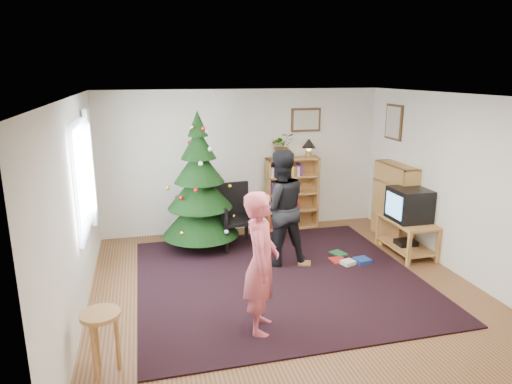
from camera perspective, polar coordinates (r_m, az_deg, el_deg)
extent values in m
plane|color=brown|center=(6.19, 3.64, -11.90)|extent=(5.00, 5.00, 0.00)
plane|color=white|center=(5.54, 4.07, 11.88)|extent=(5.00, 5.00, 0.00)
cube|color=silver|center=(8.10, -1.61, 3.88)|extent=(5.00, 0.02, 2.50)
cube|color=silver|center=(3.59, 16.42, -10.95)|extent=(5.00, 0.02, 2.50)
cube|color=silver|center=(5.53, -21.64, -2.31)|extent=(0.02, 5.00, 2.50)
cube|color=silver|center=(6.92, 23.96, 0.73)|extent=(0.02, 5.00, 2.50)
cube|color=black|center=(6.44, 2.82, -10.67)|extent=(3.80, 3.60, 0.02)
cube|color=silver|center=(6.04, -20.91, 1.60)|extent=(0.04, 1.20, 1.40)
cube|color=white|center=(6.72, -19.94, 2.93)|extent=(0.06, 0.35, 1.60)
cube|color=#4C3319|center=(8.30, 6.26, 8.95)|extent=(0.55, 0.03, 0.42)
cube|color=beige|center=(8.30, 6.26, 8.95)|extent=(0.47, 0.01, 0.34)
cube|color=#4C3319|center=(8.22, 16.85, 8.36)|extent=(0.03, 0.50, 0.60)
cube|color=beige|center=(8.22, 16.85, 8.36)|extent=(0.01, 0.42, 0.52)
cylinder|color=#3F2816|center=(7.50, -6.85, -6.09)|extent=(0.12, 0.12, 0.24)
cone|color=black|center=(7.35, -6.96, -2.71)|extent=(1.22, 1.22, 0.69)
cone|color=black|center=(7.24, -7.06, 0.42)|extent=(1.03, 1.03, 0.61)
cone|color=black|center=(7.16, -7.16, 3.37)|extent=(0.79, 0.79, 0.54)
cone|color=black|center=(7.10, -7.24, 6.07)|extent=(0.55, 0.55, 0.47)
cone|color=black|center=(7.06, -7.32, 8.53)|extent=(0.32, 0.32, 0.40)
cube|color=#BC8943|center=(8.31, 4.52, -0.12)|extent=(0.95, 0.30, 1.30)
cube|color=#BC8943|center=(8.17, 4.61, 4.19)|extent=(0.95, 0.30, 0.03)
cube|color=#BC8943|center=(8.03, 16.87, -1.25)|extent=(0.30, 0.95, 1.30)
cube|color=#BC8943|center=(7.88, 17.21, 3.19)|extent=(0.30, 0.95, 0.03)
cube|color=#BC8943|center=(7.49, 18.44, -3.47)|extent=(0.54, 0.98, 0.04)
cube|color=#BC8943|center=(7.09, 18.58, -6.86)|extent=(0.05, 0.05, 0.51)
cube|color=#BC8943|center=(7.36, 21.78, -6.38)|extent=(0.05, 0.05, 0.51)
cube|color=#BC8943|center=(7.83, 14.99, -4.55)|extent=(0.05, 0.05, 0.51)
cube|color=#BC8943|center=(8.07, 18.01, -4.20)|extent=(0.05, 0.05, 0.51)
cube|color=#BC8943|center=(7.63, 18.19, -6.40)|extent=(0.50, 0.94, 0.03)
cube|color=black|center=(7.61, 18.22, -6.01)|extent=(0.30, 0.25, 0.08)
cube|color=black|center=(7.42, 18.61, -1.48)|extent=(0.52, 0.57, 0.50)
cube|color=#59ACF1|center=(7.28, 16.84, -1.64)|extent=(0.01, 0.45, 0.36)
cube|color=black|center=(7.39, -2.42, -3.52)|extent=(0.62, 0.62, 0.05)
cube|color=black|center=(7.54, -2.84, -0.85)|extent=(0.57, 0.11, 0.56)
cube|color=black|center=(7.18, -3.96, -6.03)|extent=(0.06, 0.06, 0.46)
cube|color=black|center=(7.28, -0.04, -5.70)|extent=(0.06, 0.06, 0.46)
cube|color=black|center=(7.65, -4.64, -4.72)|extent=(0.06, 0.06, 0.46)
cube|color=black|center=(7.74, -0.95, -4.44)|extent=(0.06, 0.06, 0.46)
cylinder|color=#BC8943|center=(4.61, -18.91, -14.29)|extent=(0.37, 0.37, 0.04)
cylinder|color=#BC8943|center=(4.75, -16.91, -17.49)|extent=(0.05, 0.05, 0.58)
cylinder|color=#BC8943|center=(4.87, -19.31, -16.86)|extent=(0.05, 0.05, 0.58)
cylinder|color=#BC8943|center=(4.67, -19.55, -18.33)|extent=(0.05, 0.05, 0.58)
imported|color=#C9505A|center=(4.94, 0.64, -8.88)|extent=(0.54, 0.67, 1.59)
imported|color=black|center=(6.65, 2.95, -1.98)|extent=(0.87, 0.69, 1.73)
imported|color=gray|center=(8.07, 3.29, 5.81)|extent=(0.42, 0.37, 0.45)
cylinder|color=#A57F33|center=(8.26, 6.60, 4.72)|extent=(0.10, 0.10, 0.10)
sphere|color=#FFD88C|center=(8.24, 6.62, 5.51)|extent=(0.10, 0.10, 0.10)
cone|color=black|center=(8.23, 6.64, 6.09)|extent=(0.25, 0.25, 0.17)
cube|color=#A51E19|center=(7.06, 10.25, -8.28)|extent=(0.20, 0.20, 0.08)
cube|color=navy|center=(7.07, 13.13, -8.42)|extent=(0.20, 0.20, 0.08)
cube|color=#1E592D|center=(7.30, 10.26, -7.49)|extent=(0.20, 0.20, 0.08)
cube|color=gold|center=(7.95, 15.41, -5.93)|extent=(0.20, 0.20, 0.08)
cube|color=brown|center=(6.88, 6.06, -8.78)|extent=(0.20, 0.20, 0.08)
cube|color=beige|center=(6.96, 11.43, -8.70)|extent=(0.20, 0.20, 0.08)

